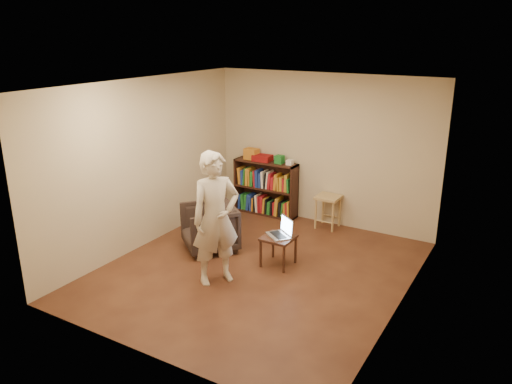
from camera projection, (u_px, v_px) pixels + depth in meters
The scene contains 15 objects.
floor at pixel (257, 270), 7.09m from camera, with size 4.50×4.50×0.00m, color #3F1E14.
ceiling at pixel (257, 85), 6.29m from camera, with size 4.50×4.50×0.00m, color white.
wall_back at pixel (323, 150), 8.54m from camera, with size 4.00×4.00×0.00m, color #C2B092.
wall_left at pixel (144, 164), 7.65m from camera, with size 4.50×4.50×0.00m, color #C2B092.
wall_right at pixel (407, 209), 5.73m from camera, with size 4.50×4.50×0.00m, color #C2B092.
bookshelf at pixel (266, 191), 9.17m from camera, with size 1.20×0.30×1.00m.
box_yellow at pixel (251, 154), 9.11m from camera, with size 0.25×0.18×0.20m, color orange.
red_cloth at pixel (262, 158), 9.01m from camera, with size 0.33×0.24×0.11m, color maroon.
box_green at pixel (280, 159), 8.85m from camera, with size 0.14×0.14×0.14m, color #1E732A.
box_white at pixel (290, 162), 8.76m from camera, with size 0.11×0.11×0.09m, color white.
stool at pixel (328, 202), 8.51m from camera, with size 0.39×0.39×0.57m.
armchair at pixel (210, 228), 7.68m from camera, with size 0.76×0.79×0.71m, color #2D241E.
side_table at pixel (278, 241), 7.16m from camera, with size 0.43×0.43×0.44m.
laptop at pixel (281, 232), 7.15m from camera, with size 0.45×0.44×0.27m.
person at pixel (216, 219), 6.54m from camera, with size 0.66×0.43×1.81m, color beige.
Camera 1 is at (3.24, -5.52, 3.26)m, focal length 35.00 mm.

